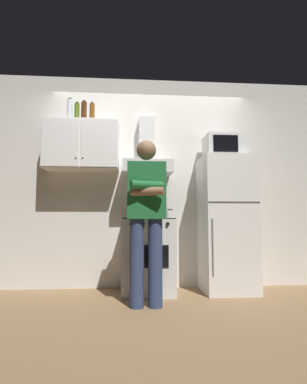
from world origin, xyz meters
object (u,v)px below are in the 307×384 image
at_px(microwave, 224,147).
at_px(range_hood, 147,159).
at_px(bottle_olive_oil, 77,112).
at_px(bottle_vodka_clear, 70,111).
at_px(bottle_rum_dark, 84,112).
at_px(refrigerator, 226,223).
at_px(upper_cabinet, 82,146).
at_px(cooking_pot, 160,213).
at_px(person_standing, 146,214).
at_px(bottle_beer_brown, 92,113).
at_px(stove_oven, 148,255).

bearing_deg(microwave, range_hood, 173.54).
relative_size(microwave, bottle_olive_oil, 1.95).
height_order(bottle_vodka_clear, bottle_olive_oil, bottle_vodka_clear).
bearing_deg(bottle_olive_oil, bottle_rum_dark, -7.30).
height_order(refrigerator, bottle_vodka_clear, bottle_vodka_clear).
relative_size(upper_cabinet, range_hood, 1.20).
bearing_deg(cooking_pot, upper_cabinet, 165.27).
xyz_separation_m(refrigerator, bottle_olive_oil, (-1.82, 0.12, 1.37)).
bearing_deg(bottle_olive_oil, refrigerator, -3.77).
height_order(bottle_vodka_clear, bottle_rum_dark, bottle_vodka_clear).
height_order(microwave, bottle_rum_dark, bottle_rum_dark).
bearing_deg(person_standing, bottle_beer_brown, 129.91).
bearing_deg(upper_cabinet, bottle_olive_oil, -176.25).
distance_m(microwave, bottle_vodka_clear, 1.97).
xyz_separation_m(person_standing, cooking_pot, (0.18, 0.49, 0.02)).
xyz_separation_m(person_standing, bottle_rum_dark, (-0.73, 0.72, 1.27)).
xyz_separation_m(refrigerator, person_standing, (-1.00, -0.61, 0.10)).
relative_size(refrigerator, bottle_olive_oil, 6.50).
height_order(stove_oven, range_hood, range_hood).
xyz_separation_m(range_hood, bottle_vodka_clear, (-0.97, 0.03, 0.60)).
relative_size(bottle_vodka_clear, bottle_beer_brown, 1.16).
distance_m(upper_cabinet, bottle_rum_dark, 0.43).
distance_m(stove_oven, bottle_olive_oil, 1.94).
height_order(refrigerator, microwave, microwave).
relative_size(stove_oven, cooking_pot, 2.92).
bearing_deg(range_hood, person_standing, -93.91).
bearing_deg(microwave, upper_cabinet, 176.52).
distance_m(bottle_beer_brown, bottle_rum_dark, 0.11).
relative_size(stove_oven, person_standing, 0.53).
bearing_deg(bottle_vodka_clear, bottle_beer_brown, 0.20).
bearing_deg(bottle_rum_dark, bottle_beer_brown, 27.96).
relative_size(person_standing, bottle_beer_brown, 6.19).
bearing_deg(cooking_pot, bottle_rum_dark, 165.94).
bearing_deg(range_hood, bottle_olive_oil, -179.61).
distance_m(bottle_olive_oil, bottle_rum_dark, 0.09).
height_order(stove_oven, bottle_rum_dark, bottle_rum_dark).
bearing_deg(microwave, bottle_rum_dark, 177.01).
distance_m(refrigerator, bottle_beer_brown, 2.15).
bearing_deg(stove_oven, microwave, 1.15).
bearing_deg(bottle_vodka_clear, refrigerator, -4.70).
distance_m(stove_oven, person_standing, 0.77).
relative_size(cooking_pot, bottle_vodka_clear, 0.97).
distance_m(cooking_pot, bottle_beer_brown, 1.52).
relative_size(upper_cabinet, bottle_beer_brown, 3.40).
height_order(bottle_olive_oil, bottle_rum_dark, bottle_rum_dark).
height_order(upper_cabinet, bottle_olive_oil, bottle_olive_oil).
bearing_deg(refrigerator, person_standing, -148.77).
relative_size(stove_oven, microwave, 1.82).
distance_m(microwave, person_standing, 1.45).
bearing_deg(bottle_olive_oil, stove_oven, -7.90).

